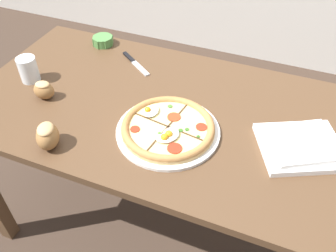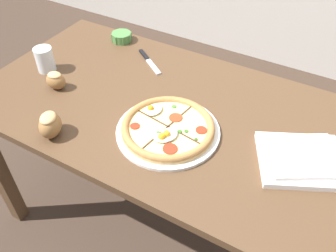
{
  "view_description": "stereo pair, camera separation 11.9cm",
  "coord_description": "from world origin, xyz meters",
  "px_view_note": "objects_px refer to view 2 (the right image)",
  "views": [
    {
      "loc": [
        0.38,
        -0.92,
        1.59
      ],
      "look_at": [
        0.06,
        -0.11,
        0.78
      ],
      "focal_mm": 38.0,
      "sensor_mm": 36.0,
      "label": 1
    },
    {
      "loc": [
        0.49,
        -0.87,
        1.59
      ],
      "look_at": [
        0.06,
        -0.11,
        0.78
      ],
      "focal_mm": 38.0,
      "sensor_mm": 36.0,
      "label": 2
    }
  ],
  "objects_px": {
    "ramekin_bowl": "(122,37)",
    "dining_table": "(169,128)",
    "bread_piece_mid": "(56,80)",
    "knife_main": "(149,61)",
    "pizza": "(168,128)",
    "napkin_folded": "(302,159)",
    "bread_piece_far": "(50,124)",
    "water_glass": "(45,61)"
  },
  "relations": [
    {
      "from": "ramekin_bowl",
      "to": "dining_table",
      "type": "bearing_deg",
      "value": -36.32
    },
    {
      "from": "bread_piece_mid",
      "to": "knife_main",
      "type": "bearing_deg",
      "value": 57.42
    },
    {
      "from": "pizza",
      "to": "knife_main",
      "type": "height_order",
      "value": "pizza"
    },
    {
      "from": "ramekin_bowl",
      "to": "napkin_folded",
      "type": "relative_size",
      "value": 0.29
    },
    {
      "from": "bread_piece_far",
      "to": "water_glass",
      "type": "relative_size",
      "value": 1.16
    },
    {
      "from": "bread_piece_far",
      "to": "knife_main",
      "type": "relative_size",
      "value": 0.66
    },
    {
      "from": "napkin_folded",
      "to": "ramekin_bowl",
      "type": "bearing_deg",
      "value": 159.49
    },
    {
      "from": "bread_piece_far",
      "to": "pizza",
      "type": "bearing_deg",
      "value": 30.78
    },
    {
      "from": "napkin_folded",
      "to": "knife_main",
      "type": "height_order",
      "value": "napkin_folded"
    },
    {
      "from": "pizza",
      "to": "bread_piece_far",
      "type": "height_order",
      "value": "bread_piece_far"
    },
    {
      "from": "pizza",
      "to": "bread_piece_far",
      "type": "relative_size",
      "value": 3.0
    },
    {
      "from": "napkin_folded",
      "to": "water_glass",
      "type": "distance_m",
      "value": 1.05
    },
    {
      "from": "knife_main",
      "to": "napkin_folded",
      "type": "bearing_deg",
      "value": 15.92
    },
    {
      "from": "napkin_folded",
      "to": "knife_main",
      "type": "bearing_deg",
      "value": 160.53
    },
    {
      "from": "knife_main",
      "to": "water_glass",
      "type": "bearing_deg",
      "value": -107.03
    },
    {
      "from": "dining_table",
      "to": "bread_piece_mid",
      "type": "xyz_separation_m",
      "value": [
        -0.44,
        -0.11,
        0.14
      ]
    },
    {
      "from": "knife_main",
      "to": "dining_table",
      "type": "bearing_deg",
      "value": -9.65
    },
    {
      "from": "bread_piece_far",
      "to": "water_glass",
      "type": "xyz_separation_m",
      "value": [
        -0.29,
        0.28,
        -0.0
      ]
    },
    {
      "from": "bread_piece_mid",
      "to": "ramekin_bowl",
      "type": "bearing_deg",
      "value": 89.06
    },
    {
      "from": "pizza",
      "to": "water_glass",
      "type": "height_order",
      "value": "water_glass"
    },
    {
      "from": "bread_piece_far",
      "to": "bread_piece_mid",
      "type": "bearing_deg",
      "value": 129.09
    },
    {
      "from": "napkin_folded",
      "to": "knife_main",
      "type": "relative_size",
      "value": 1.87
    },
    {
      "from": "dining_table",
      "to": "knife_main",
      "type": "distance_m",
      "value": 0.34
    },
    {
      "from": "bread_piece_mid",
      "to": "water_glass",
      "type": "distance_m",
      "value": 0.14
    },
    {
      "from": "bread_piece_mid",
      "to": "water_glass",
      "type": "xyz_separation_m",
      "value": [
        -0.12,
        0.07,
        0.01
      ]
    },
    {
      "from": "bread_piece_mid",
      "to": "bread_piece_far",
      "type": "height_order",
      "value": "bread_piece_far"
    },
    {
      "from": "pizza",
      "to": "knife_main",
      "type": "distance_m",
      "value": 0.45
    },
    {
      "from": "water_glass",
      "to": "ramekin_bowl",
      "type": "bearing_deg",
      "value": 69.6
    },
    {
      "from": "ramekin_bowl",
      "to": "water_glass",
      "type": "distance_m",
      "value": 0.38
    },
    {
      "from": "knife_main",
      "to": "water_glass",
      "type": "xyz_separation_m",
      "value": [
        -0.34,
        -0.26,
        0.04
      ]
    },
    {
      "from": "napkin_folded",
      "to": "bread_piece_far",
      "type": "relative_size",
      "value": 2.81
    },
    {
      "from": "napkin_folded",
      "to": "bread_piece_mid",
      "type": "bearing_deg",
      "value": -174.89
    },
    {
      "from": "napkin_folded",
      "to": "bread_piece_mid",
      "type": "distance_m",
      "value": 0.93
    },
    {
      "from": "napkin_folded",
      "to": "bread_piece_far",
      "type": "xyz_separation_m",
      "value": [
        -0.76,
        -0.29,
        0.03
      ]
    },
    {
      "from": "dining_table",
      "to": "napkin_folded",
      "type": "xyz_separation_m",
      "value": [
        0.49,
        -0.03,
        0.12
      ]
    },
    {
      "from": "ramekin_bowl",
      "to": "napkin_folded",
      "type": "bearing_deg",
      "value": -20.51
    },
    {
      "from": "pizza",
      "to": "water_glass",
      "type": "xyz_separation_m",
      "value": [
        -0.62,
        0.08,
        0.02
      ]
    },
    {
      "from": "knife_main",
      "to": "ramekin_bowl",
      "type": "bearing_deg",
      "value": -168.61
    },
    {
      "from": "dining_table",
      "to": "knife_main",
      "type": "bearing_deg",
      "value": 134.96
    },
    {
      "from": "pizza",
      "to": "dining_table",
      "type": "bearing_deg",
      "value": 118.12
    },
    {
      "from": "napkin_folded",
      "to": "bread_piece_mid",
      "type": "relative_size",
      "value": 3.84
    },
    {
      "from": "knife_main",
      "to": "bread_piece_far",
      "type": "bearing_deg",
      "value": -59.67
    }
  ]
}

